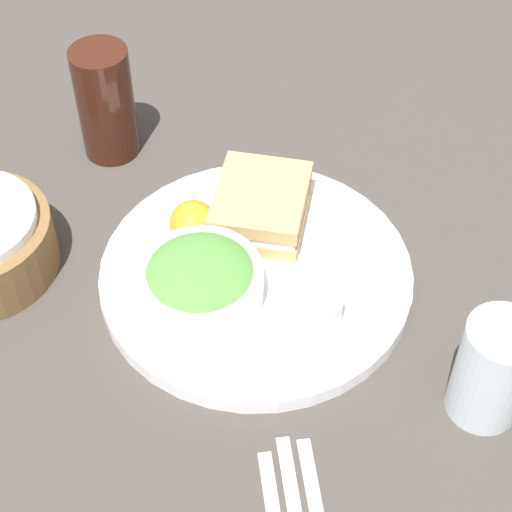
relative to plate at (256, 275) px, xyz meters
name	(u,v)px	position (x,y,z in m)	size (l,w,h in m)	color
ground_plane	(256,281)	(0.00, 0.00, -0.01)	(4.00, 4.00, 0.00)	#3D3833
plate	(256,275)	(0.00, 0.00, 0.00)	(0.32, 0.32, 0.02)	white
sandwich	(261,206)	(0.07, 0.00, 0.03)	(0.12, 0.11, 0.04)	tan
salad_bowl	(200,281)	(-0.04, 0.05, 0.04)	(0.12, 0.12, 0.05)	white
dressing_cup	(318,307)	(-0.06, -0.06, 0.02)	(0.05, 0.05, 0.03)	#B7B7BC
orange_wedge	(193,224)	(0.04, 0.07, 0.03)	(0.05, 0.05, 0.05)	orange
drink_glass	(106,103)	(0.19, 0.19, 0.06)	(0.07, 0.07, 0.14)	#38190F
water_glass	(493,370)	(-0.13, -0.22, 0.05)	(0.07, 0.07, 0.11)	silver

